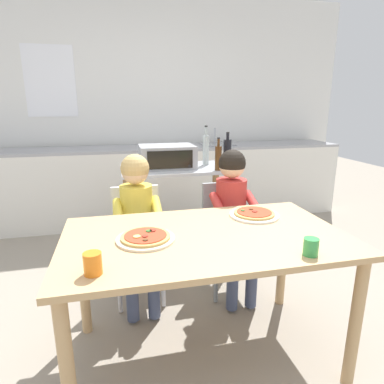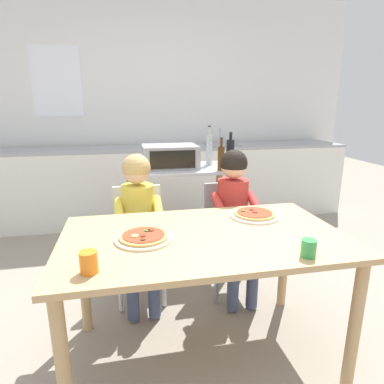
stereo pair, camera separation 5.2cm
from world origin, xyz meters
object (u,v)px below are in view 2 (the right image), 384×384
object	(u,v)px
child_in_yellow_shirt	(139,213)
pizza_plate_white	(254,215)
drinking_cup_orange	(89,262)
toaster_oven	(170,156)
dining_table	(204,252)
child_in_red_shirt	(235,207)
kitchen_island_cart	(180,200)
dining_chair_left	(139,234)
dining_chair_right	(229,229)
bottle_dark_olive_oil	(221,158)
pizza_plate_cream	(144,237)
bottle_squat_spirits	(209,149)
bottle_clear_vinegar	(230,154)
drinking_cup_green	(309,248)

from	to	relation	value
child_in_yellow_shirt	pizza_plate_white	world-z (taller)	child_in_yellow_shirt
drinking_cup_orange	toaster_oven	bearing A→B (deg)	70.55
drinking_cup_orange	dining_table	bearing A→B (deg)	27.98
drinking_cup_orange	child_in_red_shirt	bearing A→B (deg)	43.20
kitchen_island_cart	dining_chair_left	size ratio (longest dim) A/B	1.16
dining_table	dining_chair_right	xyz separation A→B (m)	(0.37, 0.68, -0.17)
bottle_dark_olive_oil	toaster_oven	bearing A→B (deg)	152.27
kitchen_island_cart	toaster_oven	size ratio (longest dim) A/B	2.03
bottle_dark_olive_oil	child_in_red_shirt	bearing A→B (deg)	-93.50
bottle_dark_olive_oil	drinking_cup_orange	xyz separation A→B (m)	(-0.94, -1.32, -0.18)
dining_chair_left	child_in_red_shirt	bearing A→B (deg)	-12.58
dining_chair_right	pizza_plate_cream	world-z (taller)	dining_chair_right
dining_chair_left	toaster_oven	bearing A→B (deg)	59.76
dining_chair_left	child_in_red_shirt	world-z (taller)	child_in_red_shirt
toaster_oven	pizza_plate_cream	size ratio (longest dim) A/B	1.59
bottle_squat_spirits	child_in_red_shirt	size ratio (longest dim) A/B	0.33
child_in_red_shirt	drinking_cup_orange	bearing A→B (deg)	-136.80
dining_chair_right	child_in_red_shirt	world-z (taller)	child_in_red_shirt
dining_table	drinking_cup_orange	size ratio (longest dim) A/B	16.04
bottle_clear_vinegar	kitchen_island_cart	bearing A→B (deg)	159.65
kitchen_island_cart	child_in_red_shirt	xyz separation A→B (m)	(0.29, -0.66, 0.12)
bottle_dark_olive_oil	drinking_cup_green	size ratio (longest dim) A/B	3.39
bottle_squat_spirits	child_in_yellow_shirt	distance (m)	1.02
child_in_red_shirt	dining_chair_right	bearing A→B (deg)	90.00
dining_table	pizza_plate_white	xyz separation A→B (m)	(0.37, 0.21, 0.11)
dining_table	pizza_plate_cream	size ratio (longest dim) A/B	4.99
kitchen_island_cart	child_in_red_shirt	world-z (taller)	child_in_red_shirt
pizza_plate_white	drinking_cup_green	distance (m)	0.55
bottle_dark_olive_oil	child_in_yellow_shirt	distance (m)	0.87
bottle_squat_spirits	bottle_dark_olive_oil	world-z (taller)	bottle_squat_spirits
bottle_dark_olive_oil	dining_chair_right	xyz separation A→B (m)	(-0.03, -0.35, -0.49)
bottle_clear_vinegar	drinking_cup_green	size ratio (longest dim) A/B	3.86
dining_chair_left	drinking_cup_green	xyz separation A→B (m)	(0.70, -1.05, 0.30)
bottle_clear_vinegar	drinking_cup_orange	distance (m)	1.72
drinking_cup_green	toaster_oven	bearing A→B (deg)	104.18
child_in_red_shirt	toaster_oven	bearing A→B (deg)	118.74
dining_chair_right	pizza_plate_cream	xyz separation A→B (m)	(-0.67, -0.68, 0.27)
kitchen_island_cart	child_in_red_shirt	bearing A→B (deg)	-66.52
toaster_oven	bottle_squat_spirits	bearing A→B (deg)	8.10
bottle_clear_vinegar	pizza_plate_white	xyz separation A→B (m)	(-0.12, -0.86, -0.24)
bottle_squat_spirits	child_in_yellow_shirt	bearing A→B (deg)	-134.01
bottle_squat_spirits	bottle_clear_vinegar	distance (m)	0.25
bottle_squat_spirits	bottle_clear_vinegar	world-z (taller)	bottle_squat_spirits
bottle_squat_spirits	kitchen_island_cart	bearing A→B (deg)	-167.35
child_in_yellow_shirt	pizza_plate_white	size ratio (longest dim) A/B	3.56
bottle_clear_vinegar	dining_table	size ratio (longest dim) A/B	0.21
toaster_oven	drinking_cup_green	size ratio (longest dim) A/B	5.80
dining_chair_left	pizza_plate_cream	xyz separation A→B (m)	(-0.00, -0.71, 0.27)
dining_chair_left	bottle_clear_vinegar	bearing A→B (deg)	24.31
kitchen_island_cart	child_in_red_shirt	size ratio (longest dim) A/B	0.88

